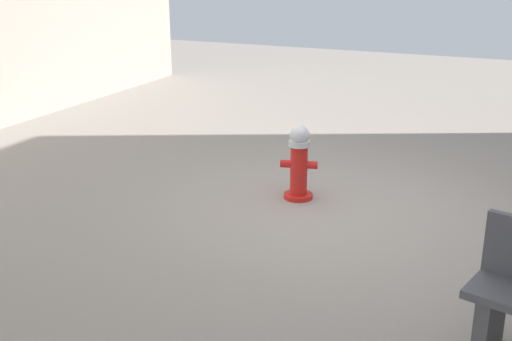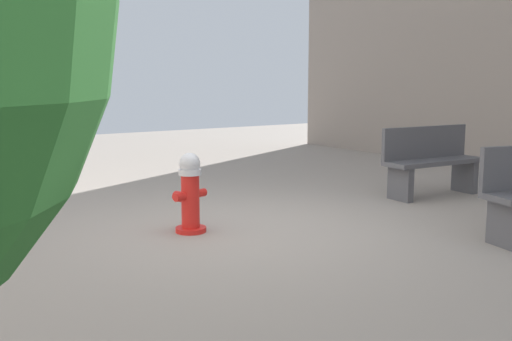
{
  "view_description": "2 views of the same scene",
  "coord_description": "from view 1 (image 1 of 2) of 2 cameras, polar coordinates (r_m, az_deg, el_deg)",
  "views": [
    {
      "loc": [
        -1.72,
        6.1,
        2.61
      ],
      "look_at": [
        0.49,
        1.14,
        0.77
      ],
      "focal_mm": 44.93,
      "sensor_mm": 36.0,
      "label": 1
    },
    {
      "loc": [
        3.49,
        5.25,
        1.6
      ],
      "look_at": [
        0.37,
        0.67,
        0.75
      ],
      "focal_mm": 42.18,
      "sensor_mm": 36.0,
      "label": 2
    }
  ],
  "objects": [
    {
      "name": "ground_plane",
      "position": [
        6.85,
        7.71,
        -3.81
      ],
      "size": [
        23.4,
        23.4,
        0.0
      ],
      "primitive_type": "plane",
      "color": "gray"
    },
    {
      "name": "fire_hydrant",
      "position": [
        7.1,
        3.85,
        0.74
      ],
      "size": [
        0.42,
        0.4,
        0.84
      ],
      "color": "red",
      "rests_on": "ground_plane"
    }
  ]
}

